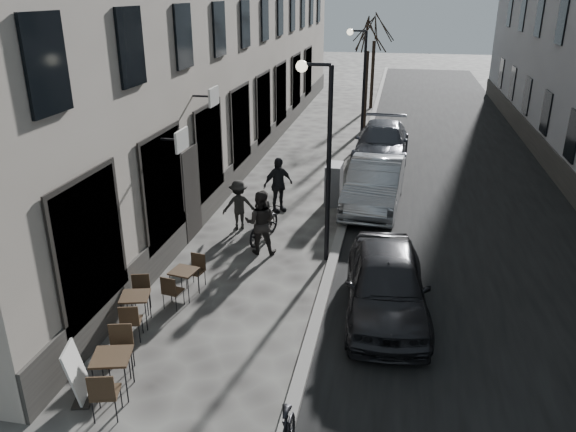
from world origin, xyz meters
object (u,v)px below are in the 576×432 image
(streetlamp_far, at_px, (360,75))
(sign_board, at_px, (78,378))
(car_mid, at_px, (375,184))
(pedestrian_mid, at_px, (239,205))
(bistro_set_a, at_px, (113,370))
(pedestrian_far, at_px, (278,185))
(bicycle, at_px, (264,225))
(pedestrian_near, at_px, (260,223))
(bistro_set_c, at_px, (185,281))
(utility_cabinet, at_px, (334,184))
(car_far, at_px, (382,143))
(car_near, at_px, (386,284))
(bistro_set_b, at_px, (136,307))
(tree_near, at_px, (368,34))
(streetlamp_near, at_px, (322,142))
(tree_far, at_px, (375,27))

(streetlamp_far, xyz_separation_m, sign_board, (-3.29, -18.23, -2.74))
(car_mid, bearing_deg, pedestrian_mid, -141.92)
(bistro_set_a, xyz_separation_m, pedestrian_far, (0.95, 9.17, 0.41))
(bicycle, distance_m, pedestrian_near, 0.95)
(sign_board, height_order, car_mid, car_mid)
(streetlamp_far, relative_size, bistro_set_a, 3.15)
(bistro_set_c, xyz_separation_m, utility_cabinet, (2.61, 6.79, 0.26))
(sign_board, relative_size, car_far, 0.20)
(bicycle, relative_size, car_near, 0.41)
(pedestrian_near, bearing_deg, pedestrian_far, -92.59)
(bistro_set_b, relative_size, sign_board, 1.40)
(tree_near, xyz_separation_m, car_far, (1.10, -5.33, -3.90))
(streetlamp_far, bearing_deg, bistro_set_a, -98.72)
(bistro_set_c, bearing_deg, streetlamp_far, 88.94)
(streetlamp_far, relative_size, car_far, 0.97)
(bistro_set_c, bearing_deg, bistro_set_a, -80.15)
(bicycle, bearing_deg, bistro_set_c, 85.59)
(pedestrian_near, distance_m, pedestrian_far, 3.10)
(sign_board, distance_m, pedestrian_mid, 7.83)
(car_mid, distance_m, car_far, 5.47)
(pedestrian_mid, bearing_deg, tree_near, -124.24)
(tree_near, distance_m, car_far, 6.70)
(car_mid, bearing_deg, car_near, -81.22)
(sign_board, bearing_deg, bistro_set_b, 76.56)
(bistro_set_b, bearing_deg, streetlamp_near, 34.10)
(tree_near, bearing_deg, utility_cabinet, -91.20)
(streetlamp_far, bearing_deg, pedestrian_mid, -104.20)
(streetlamp_near, relative_size, bistro_set_a, 3.15)
(car_mid, bearing_deg, pedestrian_near, -120.68)
(tree_near, xyz_separation_m, car_mid, (1.10, -10.80, -3.89))
(pedestrian_far, height_order, car_far, pedestrian_far)
(tree_far, bearing_deg, car_mid, -86.25)
(utility_cabinet, bearing_deg, car_near, -72.04)
(bistro_set_b, height_order, car_far, car_far)
(pedestrian_near, xyz_separation_m, car_mid, (2.79, 4.11, -0.10))
(utility_cabinet, bearing_deg, car_mid, 0.34)
(streetlamp_near, relative_size, bicycle, 2.93)
(streetlamp_near, xyz_separation_m, pedestrian_near, (-1.62, 0.08, -2.29))
(pedestrian_far, bearing_deg, streetlamp_far, 35.10)
(bistro_set_c, distance_m, utility_cabinet, 7.28)
(bistro_set_b, xyz_separation_m, bicycle, (1.60, 4.80, 0.03))
(bistro_set_c, bearing_deg, pedestrian_near, 76.28)
(car_mid, xyz_separation_m, car_far, (0.00, 5.47, -0.01))
(bistro_set_b, xyz_separation_m, pedestrian_far, (1.53, 7.06, 0.46))
(bistro_set_a, bearing_deg, pedestrian_far, 68.97)
(streetlamp_near, relative_size, sign_board, 4.88)
(streetlamp_far, xyz_separation_m, utility_cabinet, (-0.15, -7.77, -2.48))
(bistro_set_b, bearing_deg, bistro_set_c, 51.33)
(streetlamp_near, bearing_deg, pedestrian_mid, 149.31)
(bistro_set_a, height_order, pedestrian_mid, pedestrian_mid)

